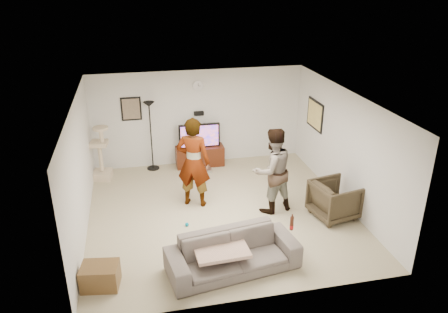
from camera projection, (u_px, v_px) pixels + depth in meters
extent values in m
cube|color=tan|center=(220.00, 212.00, 9.34)|extent=(5.50, 5.50, 0.02)
cube|color=white|center=(220.00, 98.00, 8.35)|extent=(5.50, 5.50, 0.02)
cube|color=white|center=(199.00, 118.00, 11.32)|extent=(5.50, 0.04, 2.50)
cube|color=white|center=(258.00, 231.00, 6.37)|extent=(5.50, 0.04, 2.50)
cube|color=white|center=(80.00, 170.00, 8.31)|extent=(0.04, 5.50, 2.50)
cube|color=white|center=(345.00, 148.00, 9.38)|extent=(0.04, 5.50, 2.50)
cylinder|color=silver|center=(198.00, 86.00, 10.95)|extent=(0.26, 0.04, 0.26)
cube|color=black|center=(199.00, 113.00, 11.21)|extent=(0.25, 0.10, 0.10)
cube|color=#71604E|center=(131.00, 109.00, 10.83)|extent=(0.42, 0.03, 0.52)
cube|color=#D4BD69|center=(315.00, 115.00, 10.72)|extent=(0.03, 0.78, 0.62)
cube|color=#3D180B|center=(200.00, 156.00, 11.48)|extent=(1.25, 0.45, 0.52)
cube|color=#BEBEC0|center=(203.00, 170.00, 11.22)|extent=(0.40, 0.30, 0.07)
cube|color=black|center=(199.00, 136.00, 11.25)|extent=(1.07, 0.08, 0.63)
cube|color=#CF5D33|center=(200.00, 136.00, 11.21)|extent=(0.98, 0.01, 0.56)
cylinder|color=black|center=(151.00, 136.00, 11.03)|extent=(0.32, 0.32, 1.80)
cube|color=beige|center=(100.00, 153.00, 10.57)|extent=(0.50, 0.50, 1.38)
imported|color=#94939A|center=(193.00, 162.00, 9.27)|extent=(0.86, 0.73, 2.00)
imported|color=#3D4293|center=(272.00, 171.00, 9.06)|extent=(1.05, 0.91, 1.86)
imported|color=#5C534F|center=(233.00, 253.00, 7.42)|extent=(2.36, 1.21, 0.66)
cube|color=#D4A894|center=(221.00, 249.00, 7.33)|extent=(0.93, 0.74, 0.06)
cylinder|color=#411D10|center=(292.00, 223.00, 7.44)|extent=(0.06, 0.06, 0.25)
imported|color=#352C1D|center=(334.00, 200.00, 9.01)|extent=(1.02, 1.00, 0.79)
cube|color=brown|center=(100.00, 276.00, 7.06)|extent=(0.66, 0.53, 0.40)
sphere|color=#00779B|center=(187.00, 224.00, 8.79)|extent=(0.08, 0.08, 0.08)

